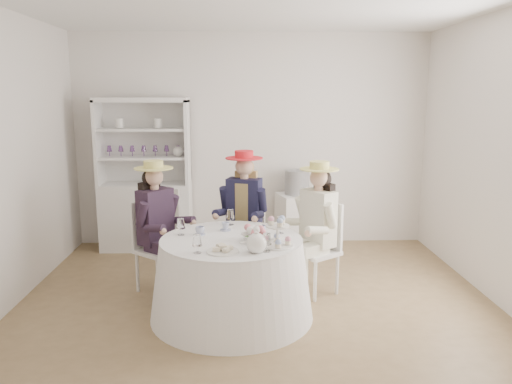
{
  "coord_description": "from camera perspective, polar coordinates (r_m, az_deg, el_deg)",
  "views": [
    {
      "loc": [
        -0.14,
        -4.42,
        1.94
      ],
      "look_at": [
        0.0,
        0.1,
        1.05
      ],
      "focal_mm": 35.0,
      "sensor_mm": 36.0,
      "label": 1
    }
  ],
  "objects": [
    {
      "name": "ground",
      "position": [
        4.83,
        0.04,
        -12.55
      ],
      "size": [
        4.5,
        4.5,
        0.0
      ],
      "primitive_type": "plane",
      "color": "brown",
      "rests_on": "ground"
    },
    {
      "name": "ceiling",
      "position": [
        4.49,
        0.04,
        20.89
      ],
      "size": [
        4.5,
        4.5,
        0.0
      ],
      "primitive_type": "plane",
      "rotation": [
        3.14,
        0.0,
        0.0
      ],
      "color": "white",
      "rests_on": "wall_back"
    },
    {
      "name": "wall_back",
      "position": [
        6.45,
        -0.53,
        5.9
      ],
      "size": [
        4.5,
        0.0,
        4.5
      ],
      "primitive_type": "plane",
      "rotation": [
        1.57,
        0.0,
        0.0
      ],
      "color": "silver",
      "rests_on": "ground"
    },
    {
      "name": "wall_front",
      "position": [
        2.49,
        1.51,
        -2.59
      ],
      "size": [
        4.5,
        0.0,
        4.5
      ],
      "primitive_type": "plane",
      "rotation": [
        -1.57,
        0.0,
        0.0
      ],
      "color": "silver",
      "rests_on": "ground"
    },
    {
      "name": "wall_left",
      "position": [
        4.93,
        -27.13,
        3.04
      ],
      "size": [
        0.0,
        4.5,
        4.5
      ],
      "primitive_type": "plane",
      "rotation": [
        1.57,
        0.0,
        1.57
      ],
      "color": "silver",
      "rests_on": "ground"
    },
    {
      "name": "wall_right",
      "position": [
        5.06,
        26.48,
        3.27
      ],
      "size": [
        0.0,
        4.5,
        4.5
      ],
      "primitive_type": "plane",
      "rotation": [
        1.57,
        0.0,
        -1.57
      ],
      "color": "silver",
      "rests_on": "ground"
    },
    {
      "name": "tea_table",
      "position": [
        4.46,
        -2.79,
        -9.76
      ],
      "size": [
        1.44,
        1.44,
        0.71
      ],
      "rotation": [
        0.0,
        0.0,
        0.11
      ],
      "color": "white",
      "rests_on": "ground"
    },
    {
      "name": "hutch",
      "position": [
        6.42,
        -12.45,
        -0.47
      ],
      "size": [
        1.21,
        0.65,
        1.9
      ],
      "rotation": [
        0.0,
        0.0,
        0.21
      ],
      "color": "silver",
      "rests_on": "ground"
    },
    {
      "name": "side_table",
      "position": [
        6.41,
        4.64,
        -3.29
      ],
      "size": [
        0.54,
        0.54,
        0.69
      ],
      "primitive_type": "cube",
      "rotation": [
        0.0,
        0.0,
        0.26
      ],
      "color": "silver",
      "rests_on": "ground"
    },
    {
      "name": "hatbox",
      "position": [
        6.31,
        4.71,
        1.11
      ],
      "size": [
        0.34,
        0.34,
        0.31
      ],
      "primitive_type": "cylinder",
      "rotation": [
        0.0,
        0.0,
        -0.1
      ],
      "color": "black",
      "rests_on": "side_table"
    },
    {
      "name": "guest_left",
      "position": [
        4.97,
        -11.23,
        -3.04
      ],
      "size": [
        0.56,
        0.54,
        1.31
      ],
      "rotation": [
        0.0,
        0.0,
        0.89
      ],
      "color": "silver",
      "rests_on": "ground"
    },
    {
      "name": "guest_mid",
      "position": [
        5.23,
        -1.41,
        -1.74
      ],
      "size": [
        0.52,
        0.56,
        1.37
      ],
      "rotation": [
        0.0,
        0.0,
        -0.29
      ],
      "color": "silver",
      "rests_on": "ground"
    },
    {
      "name": "guest_right",
      "position": [
        4.85,
        6.92,
        -3.26
      ],
      "size": [
        0.56,
        0.54,
        1.32
      ],
      "rotation": [
        0.0,
        0.0,
        -0.95
      ],
      "color": "silver",
      "rests_on": "ground"
    },
    {
      "name": "spare_chair",
      "position": [
        5.92,
        -9.58,
        -3.31
      ],
      "size": [
        0.49,
        0.49,
        0.89
      ],
      "rotation": [
        0.0,
        0.0,
        2.68
      ],
      "color": "silver",
      "rests_on": "ground"
    },
    {
      "name": "teacup_a",
      "position": [
        4.47,
        -6.41,
        -4.47
      ],
      "size": [
        0.11,
        0.11,
        0.07
      ],
      "primitive_type": "imported",
      "rotation": [
        0.0,
        0.0,
        -0.41
      ],
      "color": "white",
      "rests_on": "tea_table"
    },
    {
      "name": "teacup_b",
      "position": [
        4.59,
        -3.5,
        -4.0
      ],
      "size": [
        0.09,
        0.09,
        0.07
      ],
      "primitive_type": "imported",
      "rotation": [
        0.0,
        0.0,
        0.33
      ],
      "color": "white",
      "rests_on": "tea_table"
    },
    {
      "name": "teacup_c",
      "position": [
        4.49,
        0.65,
        -4.36
      ],
      "size": [
        0.11,
        0.11,
        0.06
      ],
      "primitive_type": "imported",
      "rotation": [
        0.0,
        0.0,
        -0.37
      ],
      "color": "white",
      "rests_on": "tea_table"
    },
    {
      "name": "flower_bowl",
      "position": [
        4.24,
        -0.06,
        -5.35
      ],
      "size": [
        0.3,
        0.3,
        0.06
      ],
      "primitive_type": "imported",
      "rotation": [
        0.0,
        0.0,
        0.39
      ],
      "color": "white",
      "rests_on": "tea_table"
    },
    {
      "name": "flower_arrangement",
      "position": [
        4.28,
        -0.02,
        -4.43
      ],
      "size": [
        0.17,
        0.17,
        0.06
      ],
      "rotation": [
        0.0,
        0.0,
        0.04
      ],
      "color": "#E3717F",
      "rests_on": "tea_table"
    },
    {
      "name": "table_teapot",
      "position": [
        3.95,
        0.08,
        -5.88
      ],
      "size": [
        0.23,
        0.17,
        0.18
      ],
      "rotation": [
        0.0,
        0.0,
        0.05
      ],
      "color": "white",
      "rests_on": "tea_table"
    },
    {
      "name": "sandwich_plate",
      "position": [
        3.99,
        -3.82,
        -6.66
      ],
      "size": [
        0.26,
        0.26,
        0.06
      ],
      "rotation": [
        0.0,
        0.0,
        -0.17
      ],
      "color": "white",
      "rests_on": "tea_table"
    },
    {
      "name": "cupcake_stand",
      "position": [
        4.1,
        2.47,
        -5.03
      ],
      "size": [
        0.26,
        0.26,
        0.24
      ],
      "rotation": [
        0.0,
        0.0,
        -0.03
      ],
      "color": "white",
      "rests_on": "tea_table"
    },
    {
      "name": "stemware_set",
      "position": [
        4.32,
        -2.85,
        -4.4
      ],
      "size": [
        0.97,
        0.93,
        0.15
      ],
      "color": "white",
      "rests_on": "tea_table"
    }
  ]
}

